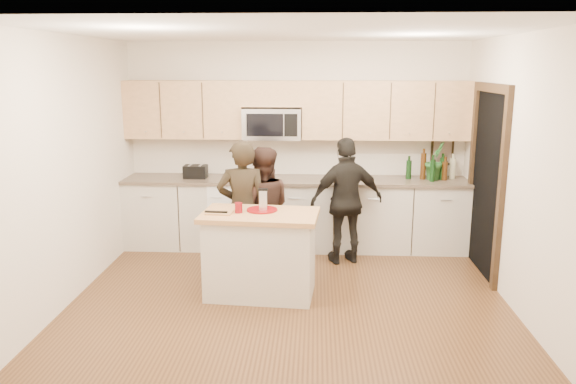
{
  "coord_description": "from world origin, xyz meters",
  "views": [
    {
      "loc": [
        0.26,
        -5.53,
        2.39
      ],
      "look_at": [
        -0.03,
        0.35,
        1.06
      ],
      "focal_mm": 35.0,
      "sensor_mm": 36.0,
      "label": 1
    }
  ],
  "objects_px": {
    "toaster": "(196,172)",
    "woman_right": "(347,201)",
    "woman_left": "(243,209)",
    "island": "(260,254)",
    "woman_center": "(262,209)"
  },
  "relations": [
    {
      "from": "toaster",
      "to": "woman_right",
      "type": "bearing_deg",
      "value": -15.37
    },
    {
      "from": "woman_right",
      "to": "woman_left",
      "type": "bearing_deg",
      "value": 6.5
    },
    {
      "from": "toaster",
      "to": "island",
      "type": "bearing_deg",
      "value": -57.84
    },
    {
      "from": "island",
      "to": "woman_right",
      "type": "distance_m",
      "value": 1.47
    },
    {
      "from": "island",
      "to": "woman_left",
      "type": "distance_m",
      "value": 0.69
    },
    {
      "from": "woman_center",
      "to": "woman_right",
      "type": "xyz_separation_m",
      "value": [
        1.01,
        0.3,
        0.04
      ]
    },
    {
      "from": "island",
      "to": "woman_left",
      "type": "bearing_deg",
      "value": 119.42
    },
    {
      "from": "woman_left",
      "to": "woman_center",
      "type": "bearing_deg",
      "value": -139.68
    },
    {
      "from": "island",
      "to": "woman_right",
      "type": "relative_size",
      "value": 0.8
    },
    {
      "from": "island",
      "to": "woman_center",
      "type": "bearing_deg",
      "value": 98.56
    },
    {
      "from": "woman_right",
      "to": "toaster",
      "type": "bearing_deg",
      "value": -31.99
    },
    {
      "from": "woman_left",
      "to": "woman_center",
      "type": "xyz_separation_m",
      "value": [
        0.2,
        0.22,
        -0.05
      ]
    },
    {
      "from": "toaster",
      "to": "woman_center",
      "type": "relative_size",
      "value": 0.2
    },
    {
      "from": "woman_center",
      "to": "woman_left",
      "type": "bearing_deg",
      "value": 41.58
    },
    {
      "from": "toaster",
      "to": "woman_left",
      "type": "relative_size",
      "value": 0.19
    }
  ]
}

